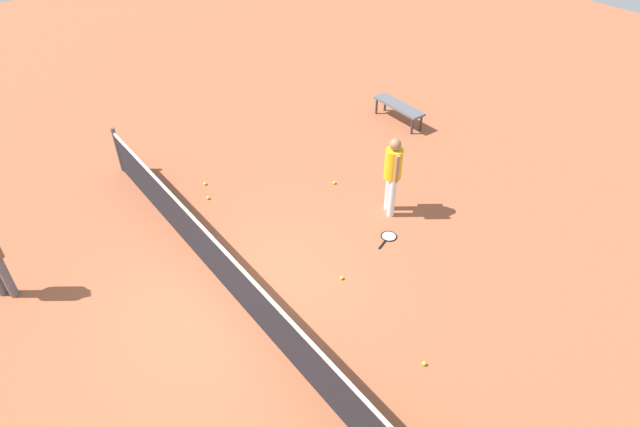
# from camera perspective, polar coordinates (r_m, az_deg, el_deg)

# --- Properties ---
(ground_plane) EXTENTS (40.00, 40.00, 0.00)m
(ground_plane) POSITION_cam_1_polar(r_m,az_deg,el_deg) (9.32, -8.74, -8.96)
(ground_plane) COLOR #9E5638
(court_net) EXTENTS (10.09, 0.09, 1.07)m
(court_net) POSITION_cam_1_polar(r_m,az_deg,el_deg) (8.97, -9.04, -6.78)
(court_net) COLOR #4C4C51
(court_net) RESTS_ON ground_plane
(player_near_side) EXTENTS (0.50, 0.46, 1.70)m
(player_near_side) POSITION_cam_1_polar(r_m,az_deg,el_deg) (10.51, 7.68, 4.53)
(player_near_side) COLOR white
(player_near_side) RESTS_ON ground_plane
(tennis_racket_near_player) EXTENTS (0.41, 0.61, 0.03)m
(tennis_racket_near_player) POSITION_cam_1_polar(r_m,az_deg,el_deg) (10.46, 7.21, -2.47)
(tennis_racket_near_player) COLOR black
(tennis_racket_near_player) RESTS_ON ground_plane
(tennis_ball_near_player) EXTENTS (0.07, 0.07, 0.07)m
(tennis_ball_near_player) POSITION_cam_1_polar(r_m,az_deg,el_deg) (12.02, -12.04, 3.11)
(tennis_ball_near_player) COLOR #C6E033
(tennis_ball_near_player) RESTS_ON ground_plane
(tennis_ball_by_net) EXTENTS (0.07, 0.07, 0.07)m
(tennis_ball_by_net) POSITION_cam_1_polar(r_m,az_deg,el_deg) (9.54, 2.30, -6.79)
(tennis_ball_by_net) COLOR #C6E033
(tennis_ball_by_net) RESTS_ON ground_plane
(tennis_ball_midcourt) EXTENTS (0.07, 0.07, 0.07)m
(tennis_ball_midcourt) POSITION_cam_1_polar(r_m,az_deg,el_deg) (11.57, -11.74, 1.63)
(tennis_ball_midcourt) COLOR #C6E033
(tennis_ball_midcourt) RESTS_ON ground_plane
(tennis_ball_baseline) EXTENTS (0.07, 0.07, 0.07)m
(tennis_ball_baseline) POSITION_cam_1_polar(r_m,az_deg,el_deg) (8.49, 10.92, -15.29)
(tennis_ball_baseline) COLOR #C6E033
(tennis_ball_baseline) RESTS_ON ground_plane
(tennis_ball_stray_left) EXTENTS (0.07, 0.07, 0.07)m
(tennis_ball_stray_left) POSITION_cam_1_polar(r_m,az_deg,el_deg) (11.79, 1.51, 3.27)
(tennis_ball_stray_left) COLOR #C6E033
(tennis_ball_stray_left) RESTS_ON ground_plane
(courtside_bench) EXTENTS (1.51, 0.43, 0.48)m
(courtside_bench) POSITION_cam_1_polar(r_m,az_deg,el_deg) (14.16, 8.32, 11.05)
(courtside_bench) COLOR #595960
(courtside_bench) RESTS_ON ground_plane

